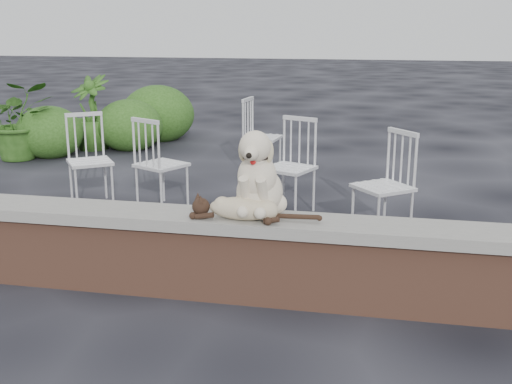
% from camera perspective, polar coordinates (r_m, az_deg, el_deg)
% --- Properties ---
extents(ground, '(60.00, 60.00, 0.00)m').
position_cam_1_polar(ground, '(4.61, -9.15, -8.62)').
color(ground, black).
rests_on(ground, ground).
extents(brick_wall, '(6.00, 0.30, 0.50)m').
position_cam_1_polar(brick_wall, '(4.51, -9.28, -5.71)').
color(brick_wall, brown).
rests_on(brick_wall, ground).
extents(capstone, '(6.20, 0.40, 0.08)m').
position_cam_1_polar(capstone, '(4.42, -9.44, -2.19)').
color(capstone, slate).
rests_on(capstone, brick_wall).
extents(dog, '(0.41, 0.53, 0.60)m').
position_cam_1_polar(dog, '(4.20, 0.34, 1.93)').
color(dog, beige).
rests_on(dog, capstone).
extents(cat, '(1.03, 0.28, 0.17)m').
position_cam_1_polar(cat, '(4.13, -1.16, -1.38)').
color(cat, '#C1AE8A').
rests_on(cat, capstone).
extents(chair_a, '(0.78, 0.78, 0.94)m').
position_cam_1_polar(chair_a, '(6.70, -14.81, 2.80)').
color(chair_a, silver).
rests_on(chair_a, ground).
extents(chair_c, '(0.76, 0.76, 0.94)m').
position_cam_1_polar(chair_c, '(6.42, -8.56, 2.61)').
color(chair_c, silver).
rests_on(chair_c, ground).
extents(chair_d, '(0.79, 0.79, 0.94)m').
position_cam_1_polar(chair_d, '(5.59, 11.42, 0.60)').
color(chair_d, silver).
rests_on(chair_d, ground).
extents(chair_e, '(0.62, 0.62, 0.94)m').
position_cam_1_polar(chair_e, '(7.89, 0.57, 5.08)').
color(chair_e, silver).
rests_on(chair_e, ground).
extents(chair_b, '(0.73, 0.73, 0.94)m').
position_cam_1_polar(chair_b, '(6.20, 3.04, 2.32)').
color(chair_b, silver).
rests_on(chair_b, ground).
extents(potted_plant_a, '(1.27, 1.22, 1.08)m').
position_cam_1_polar(potted_plant_a, '(9.30, -20.69, 6.09)').
color(potted_plant_a, '#204513').
rests_on(potted_plant_a, ground).
extents(potted_plant_b, '(0.80, 0.80, 1.10)m').
position_cam_1_polar(potted_plant_b, '(9.72, -14.70, 6.97)').
color(potted_plant_b, '#204513').
rests_on(potted_plant_b, ground).
extents(shrubbery, '(2.11, 2.53, 0.93)m').
position_cam_1_polar(shrubbery, '(9.87, -11.78, 6.25)').
color(shrubbery, '#204513').
rests_on(shrubbery, ground).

